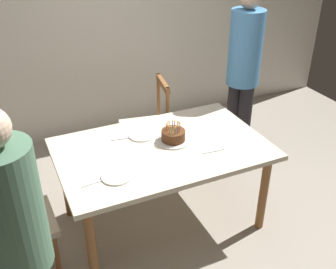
# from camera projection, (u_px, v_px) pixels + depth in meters

# --- Properties ---
(ground) EXTENTS (6.40, 6.40, 0.00)m
(ground) POSITION_uv_depth(u_px,v_px,m) (163.00, 220.00, 3.50)
(ground) COLOR #9E9384
(back_wall) EXTENTS (6.40, 0.10, 2.60)m
(back_wall) POSITION_uv_depth(u_px,v_px,m) (93.00, 22.00, 4.31)
(back_wall) COLOR silver
(back_wall) RESTS_ON ground
(dining_table) EXTENTS (1.64, 1.03, 0.75)m
(dining_table) POSITION_uv_depth(u_px,v_px,m) (162.00, 156.00, 3.17)
(dining_table) COLOR beige
(dining_table) RESTS_ON ground
(birthday_cake) EXTENTS (0.28, 0.28, 0.16)m
(birthday_cake) POSITION_uv_depth(u_px,v_px,m) (173.00, 136.00, 3.19)
(birthday_cake) COLOR silver
(birthday_cake) RESTS_ON dining_table
(plate_near_celebrant) EXTENTS (0.22, 0.22, 0.01)m
(plate_near_celebrant) POSITION_uv_depth(u_px,v_px,m) (117.00, 176.00, 2.78)
(plate_near_celebrant) COLOR white
(plate_near_celebrant) RESTS_ON dining_table
(plate_far_side) EXTENTS (0.22, 0.22, 0.01)m
(plate_far_side) POSITION_uv_depth(u_px,v_px,m) (142.00, 135.00, 3.28)
(plate_far_side) COLOR white
(plate_far_side) RESTS_ON dining_table
(fork_near_celebrant) EXTENTS (0.18, 0.04, 0.01)m
(fork_near_celebrant) POSITION_uv_depth(u_px,v_px,m) (95.00, 183.00, 2.72)
(fork_near_celebrant) COLOR silver
(fork_near_celebrant) RESTS_ON dining_table
(fork_far_side) EXTENTS (0.18, 0.04, 0.01)m
(fork_far_side) POSITION_uv_depth(u_px,v_px,m) (123.00, 139.00, 3.24)
(fork_far_side) COLOR silver
(fork_far_side) RESTS_ON dining_table
(fork_near_guest) EXTENTS (0.18, 0.03, 0.01)m
(fork_near_guest) POSITION_uv_depth(u_px,v_px,m) (213.00, 151.00, 3.07)
(fork_near_guest) COLOR silver
(fork_near_guest) RESTS_ON dining_table
(chair_spindle_back) EXTENTS (0.51, 0.51, 0.95)m
(chair_spindle_back) POSITION_uv_depth(u_px,v_px,m) (147.00, 128.00, 4.00)
(chair_spindle_back) COLOR beige
(chair_spindle_back) RESTS_ON ground
(chair_upholstered) EXTENTS (0.46, 0.45, 0.95)m
(chair_upholstered) POSITION_uv_depth(u_px,v_px,m) (7.00, 219.00, 2.73)
(chair_upholstered) COLOR tan
(chair_upholstered) RESTS_ON ground
(person_celebrant) EXTENTS (0.32, 0.32, 1.69)m
(person_celebrant) POSITION_uv_depth(u_px,v_px,m) (17.00, 241.00, 1.96)
(person_celebrant) COLOR #262328
(person_celebrant) RESTS_ON ground
(person_guest) EXTENTS (0.32, 0.32, 1.78)m
(person_guest) POSITION_uv_depth(u_px,v_px,m) (243.00, 68.00, 3.88)
(person_guest) COLOR #262328
(person_guest) RESTS_ON ground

